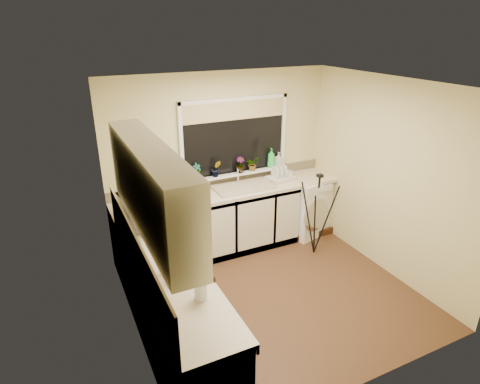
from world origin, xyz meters
name	(u,v)px	position (x,y,z in m)	size (l,w,h in m)	color
floor	(272,293)	(0.00, 0.00, 0.00)	(3.20, 3.20, 0.00)	#513520
ceiling	(280,85)	(0.00, 0.00, 2.45)	(3.20, 3.20, 0.00)	white
wall_back	(221,161)	(0.00, 1.50, 1.23)	(3.20, 3.20, 0.00)	beige
wall_front	(374,271)	(0.00, -1.50, 1.23)	(3.20, 3.20, 0.00)	beige
wall_left	(127,231)	(-1.60, 0.00, 1.23)	(3.00, 3.00, 0.00)	beige
wall_right	(387,178)	(1.60, 0.00, 1.23)	(3.00, 3.00, 0.00)	beige
base_cabinet_back	(209,226)	(-0.33, 1.20, 0.43)	(2.55, 0.60, 0.86)	silver
base_cabinet_left	(173,310)	(-1.30, -0.30, 0.43)	(0.54, 2.40, 0.86)	silver
worktop_back	(230,192)	(0.00, 1.20, 0.88)	(3.20, 0.60, 0.04)	beige
worktop_left	(170,271)	(-1.30, -0.30, 0.88)	(0.60, 2.40, 0.04)	beige
upper_cabinet	(151,187)	(-1.44, -0.45, 1.80)	(0.28, 1.90, 0.70)	silver
splashback_left	(136,255)	(-1.59, -0.30, 1.12)	(0.02, 2.40, 0.45)	beige
splashback_back	(222,179)	(0.00, 1.49, 0.97)	(3.20, 0.02, 0.14)	beige
window_glass	(235,137)	(0.20, 1.49, 1.55)	(1.50, 0.02, 1.00)	black
window_blind	(235,111)	(0.20, 1.46, 1.92)	(1.50, 0.02, 0.25)	tan
windowsill	(236,174)	(0.20, 1.43, 1.04)	(1.60, 0.14, 0.03)	white
sink	(244,187)	(0.20, 1.20, 0.91)	(0.82, 0.46, 0.03)	tan
faucet	(238,176)	(0.20, 1.38, 1.02)	(0.03, 0.03, 0.24)	silver
washing_machine	(304,205)	(1.22, 1.18, 0.44)	(0.62, 0.60, 0.88)	white
laptop	(180,195)	(-0.71, 1.20, 0.96)	(0.37, 0.37, 0.23)	#939299
kettle	(155,227)	(-1.24, 0.41, 1.00)	(0.15, 0.15, 0.20)	silver
dish_rack	(280,178)	(0.81, 1.24, 0.93)	(0.38, 0.28, 0.06)	beige
tripod	(317,215)	(1.01, 0.57, 0.59)	(0.58, 0.58, 1.18)	black
glass_jug	(201,290)	(-1.19, -0.83, 0.98)	(0.11, 0.11, 0.16)	white
steel_jar	(168,268)	(-1.33, -0.35, 0.96)	(0.08, 0.08, 0.11)	silver
microwave	(141,209)	(-1.30, 0.78, 1.06)	(0.57, 0.38, 0.31)	white
plant_a	(197,171)	(-0.39, 1.42, 1.16)	(0.12, 0.08, 0.23)	#999999
plant_b	(216,169)	(-0.12, 1.41, 1.16)	(0.13, 0.10, 0.23)	#999999
plant_c	(240,165)	(0.25, 1.41, 1.16)	(0.13, 0.13, 0.23)	#999999
plant_d	(252,164)	(0.45, 1.42, 1.15)	(0.18, 0.15, 0.20)	#999999
soap_bottle_green	(271,158)	(0.76, 1.43, 1.19)	(0.11, 0.11, 0.28)	green
soap_bottle_clear	(279,159)	(0.89, 1.42, 1.15)	(0.09, 0.10, 0.21)	#999999
cup_back	(289,174)	(0.98, 1.27, 0.95)	(0.13, 0.13, 0.10)	silver
cup_left	(175,276)	(-1.31, -0.49, 0.95)	(0.11, 0.11, 0.10)	beige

